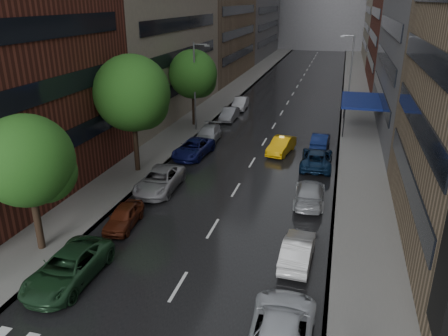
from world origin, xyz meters
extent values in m
cube|color=black|center=(0.00, 50.00, 0.01)|extent=(14.00, 140.00, 0.01)
cube|color=gray|center=(-9.00, 50.00, 0.07)|extent=(4.00, 140.00, 0.15)
cube|color=gray|center=(9.00, 50.00, 0.07)|extent=(4.00, 140.00, 0.15)
cube|color=#937A5B|center=(-15.00, 64.00, 11.00)|extent=(8.00, 28.00, 22.00)
cube|color=slate|center=(15.00, 36.00, 12.00)|extent=(8.00, 28.00, 24.00)
cylinder|color=#382619|center=(-8.60, 5.19, 2.14)|extent=(0.40, 0.40, 4.28)
sphere|color=#1E5116|center=(-8.60, 5.19, 5.35)|extent=(4.89, 4.89, 4.89)
cylinder|color=#382619|center=(-8.60, 17.52, 2.58)|extent=(0.40, 0.40, 5.16)
sphere|color=#1E5116|center=(-8.60, 17.52, 6.45)|extent=(5.90, 5.90, 5.90)
cylinder|color=#382619|center=(-8.60, 31.86, 2.27)|extent=(0.40, 0.40, 4.54)
sphere|color=#1E5116|center=(-8.60, 31.86, 5.67)|extent=(5.19, 5.19, 5.19)
imported|color=#F7B10D|center=(2.06, 25.08, 0.74)|extent=(2.32, 4.67, 1.47)
imported|color=#1B3C22|center=(-5.40, 3.03, 0.76)|extent=(2.56, 5.51, 1.53)
imported|color=#4E1E0F|center=(-5.40, 8.90, 0.66)|extent=(1.90, 4.01, 1.32)
imported|color=gray|center=(-5.40, 14.58, 0.77)|extent=(2.76, 5.64, 1.54)
imported|color=#10144C|center=(-5.40, 22.21, 0.74)|extent=(2.88, 5.49, 1.48)
imported|color=#A0A3A9|center=(-5.40, 26.71, 0.74)|extent=(2.44, 5.21, 1.47)
imported|color=gray|center=(-5.40, 35.13, 0.71)|extent=(1.53, 4.34, 1.43)
imported|color=#A9A9AE|center=(-5.40, 40.78, 0.75)|extent=(1.83, 4.62, 1.50)
imported|color=silver|center=(5.40, 1.45, 0.79)|extent=(2.71, 5.70, 1.57)
imported|color=white|center=(5.40, 7.71, 0.72)|extent=(1.65, 4.39, 1.43)
imported|color=#9A9DA3|center=(5.40, 15.26, 0.72)|extent=(2.18, 5.03, 1.44)
imported|color=#0D203C|center=(5.40, 22.38, 0.76)|extent=(2.62, 5.51, 1.52)
imported|color=#0F1B47|center=(5.40, 27.74, 0.71)|extent=(1.72, 4.37, 1.42)
cylinder|color=gray|center=(-7.80, 30.00, 4.65)|extent=(0.18, 0.18, 9.00)
cube|color=gray|center=(-6.40, 30.00, 8.85)|extent=(0.50, 0.22, 0.16)
cylinder|color=gray|center=(7.80, 45.00, 4.65)|extent=(0.18, 0.18, 9.00)
cube|color=gray|center=(6.40, 45.00, 8.85)|extent=(0.50, 0.22, 0.16)
cube|color=navy|center=(9.00, 35.00, 3.15)|extent=(4.00, 8.00, 0.25)
cylinder|color=black|center=(7.40, 31.20, 1.65)|extent=(0.12, 0.12, 3.00)
cylinder|color=black|center=(7.40, 38.80, 1.65)|extent=(0.12, 0.12, 3.00)
camera|label=1|loc=(6.81, -12.66, 13.22)|focal=35.00mm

